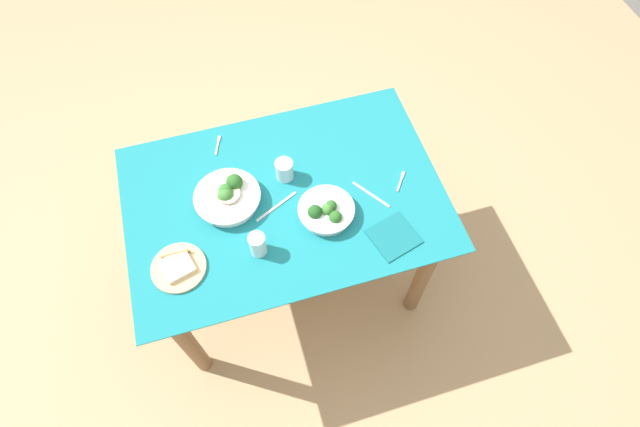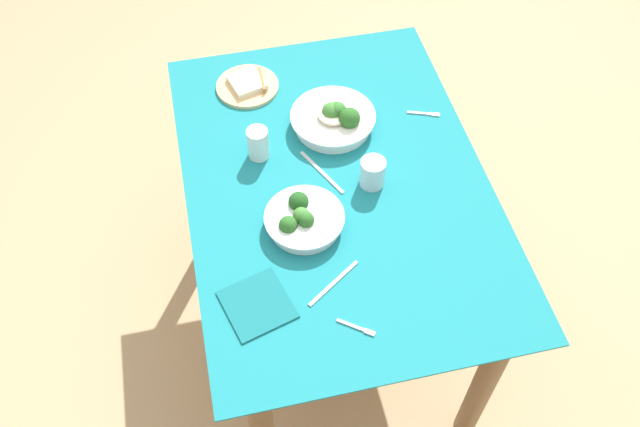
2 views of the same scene
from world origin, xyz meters
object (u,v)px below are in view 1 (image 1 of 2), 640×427
(water_glass_side, at_px, (284,170))
(fork_by_far_bowl, at_px, (401,181))
(water_glass_center, at_px, (258,244))
(table_knife_left, at_px, (371,195))
(broccoli_bowl_near, at_px, (228,197))
(table_knife_right, at_px, (276,206))
(bread_side_plate, at_px, (178,267))
(broccoli_bowl_far, at_px, (326,211))
(napkin_folded_upper, at_px, (394,236))
(fork_by_near_bowl, at_px, (218,144))

(water_glass_side, height_order, fork_by_far_bowl, water_glass_side)
(water_glass_center, relative_size, table_knife_left, 0.55)
(broccoli_bowl_near, distance_m, table_knife_right, 0.19)
(bread_side_plate, bearing_deg, broccoli_bowl_far, -173.92)
(broccoli_bowl_far, relative_size, water_glass_side, 2.48)
(water_glass_center, bearing_deg, table_knife_right, -123.09)
(broccoli_bowl_near, xyz_separation_m, water_glass_side, (-0.24, -0.06, 0.01))
(broccoli_bowl_near, bearing_deg, bread_side_plate, 44.80)
(water_glass_center, height_order, napkin_folded_upper, water_glass_center)
(table_knife_left, bearing_deg, water_glass_center, 69.11)
(table_knife_right, height_order, napkin_folded_upper, napkin_folded_upper)
(broccoli_bowl_near, height_order, table_knife_left, broccoli_bowl_near)
(water_glass_center, bearing_deg, fork_by_near_bowl, -84.07)
(water_glass_center, height_order, table_knife_right, water_glass_center)
(fork_by_near_bowl, height_order, table_knife_left, same)
(water_glass_side, distance_m, table_knife_right, 0.16)
(water_glass_center, xyz_separation_m, table_knife_left, (-0.49, -0.11, -0.05))
(table_knife_right, distance_m, napkin_folded_upper, 0.48)
(bread_side_plate, bearing_deg, water_glass_side, -148.95)
(fork_by_near_bowl, height_order, napkin_folded_upper, napkin_folded_upper)
(broccoli_bowl_near, height_order, fork_by_near_bowl, broccoli_bowl_near)
(napkin_folded_upper, bearing_deg, table_knife_right, -33.03)
(water_glass_side, bearing_deg, table_knife_left, 148.80)
(bread_side_plate, distance_m, fork_by_far_bowl, 0.94)
(broccoli_bowl_far, relative_size, bread_side_plate, 1.09)
(fork_by_near_bowl, bearing_deg, water_glass_center, -154.41)
(fork_by_near_bowl, distance_m, table_knife_left, 0.69)
(fork_by_near_bowl, bearing_deg, water_glass_side, -115.86)
(fork_by_near_bowl, distance_m, napkin_folded_upper, 0.85)
(napkin_folded_upper, bearing_deg, broccoli_bowl_far, -36.93)
(table_knife_right, bearing_deg, water_glass_side, 37.20)
(fork_by_near_bowl, distance_m, table_knife_right, 0.41)
(broccoli_bowl_far, bearing_deg, table_knife_right, -27.66)
(napkin_folded_upper, bearing_deg, water_glass_side, -50.04)
(broccoli_bowl_near, xyz_separation_m, table_knife_left, (-0.55, 0.13, -0.03))
(fork_by_near_bowl, bearing_deg, fork_by_far_bowl, -100.52)
(broccoli_bowl_far, xyz_separation_m, bread_side_plate, (0.59, 0.06, -0.02))
(water_glass_center, distance_m, table_knife_left, 0.51)
(water_glass_center, bearing_deg, fork_by_far_bowl, -167.12)
(bread_side_plate, xyz_separation_m, napkin_folded_upper, (-0.81, 0.10, -0.01))
(broccoli_bowl_near, relative_size, water_glass_center, 2.59)
(bread_side_plate, xyz_separation_m, fork_by_far_bowl, (-0.93, -0.13, -0.01))
(water_glass_center, xyz_separation_m, napkin_folded_upper, (-0.51, 0.09, -0.05))
(bread_side_plate, height_order, table_knife_right, bread_side_plate)
(broccoli_bowl_far, bearing_deg, water_glass_side, -64.48)
(bread_side_plate, bearing_deg, broccoli_bowl_near, -135.20)
(water_glass_side, distance_m, napkin_folded_upper, 0.51)
(table_knife_right, bearing_deg, broccoli_bowl_near, 130.52)
(fork_by_far_bowl, bearing_deg, bread_side_plate, 134.00)
(water_glass_center, bearing_deg, broccoli_bowl_far, -165.29)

